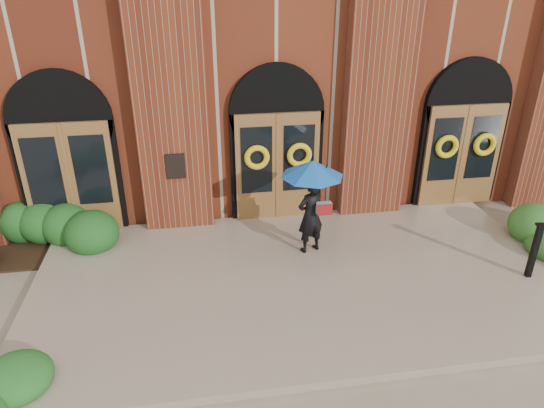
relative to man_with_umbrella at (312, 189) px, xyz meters
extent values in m
plane|color=gray|center=(-0.40, -1.06, -1.54)|extent=(90.00, 90.00, 0.00)
cube|color=gray|center=(-0.40, -0.91, -1.47)|extent=(10.00, 5.30, 0.15)
cube|color=maroon|center=(-0.40, 7.84, 1.96)|extent=(16.00, 12.00, 7.00)
cube|color=black|center=(-2.65, 1.41, 0.11)|extent=(0.40, 0.05, 0.55)
cube|color=maroon|center=(-2.65, 1.66, 1.96)|extent=(1.50, 0.45, 7.00)
cube|color=maroon|center=(1.85, 1.66, 1.96)|extent=(1.50, 0.45, 7.00)
cube|color=olive|center=(-4.90, 1.65, -0.14)|extent=(1.90, 0.10, 2.50)
cylinder|color=black|center=(-4.90, 1.79, 1.11)|extent=(2.10, 0.22, 2.10)
cube|color=olive|center=(-0.40, 1.65, -0.14)|extent=(1.90, 0.10, 2.50)
cylinder|color=black|center=(-0.40, 1.79, 1.11)|extent=(2.10, 0.22, 2.10)
cube|color=olive|center=(4.10, 1.65, -0.14)|extent=(1.90, 0.10, 2.50)
cylinder|color=black|center=(4.10, 1.79, 1.11)|extent=(2.10, 0.22, 2.10)
torus|color=yellow|center=(-0.88, 1.53, 0.16)|extent=(0.57, 0.13, 0.57)
torus|color=yellow|center=(0.08, 1.53, 0.16)|extent=(0.57, 0.13, 0.57)
torus|color=yellow|center=(3.62, 1.53, 0.16)|extent=(0.57, 0.13, 0.57)
torus|color=yellow|center=(4.58, 1.53, 0.16)|extent=(0.57, 0.13, 0.57)
imported|color=black|center=(0.00, 0.00, -0.59)|extent=(0.68, 0.56, 1.61)
cone|color=#1659AD|center=(0.00, 0.00, 0.44)|extent=(1.59, 1.59, 0.32)
cylinder|color=black|center=(0.05, -0.05, 0.01)|extent=(0.02, 0.02, 0.54)
cube|color=#B0B2B5|center=(0.23, -0.13, -0.37)|extent=(0.33, 0.24, 0.24)
cube|color=maroon|center=(0.23, -0.21, -0.37)|extent=(0.29, 0.12, 0.24)
cube|color=black|center=(3.90, -1.62, -0.85)|extent=(0.11, 0.11, 1.08)
cube|color=black|center=(3.90, -1.62, -0.29)|extent=(0.17, 0.17, 0.04)
ellipsoid|color=#1B4B19|center=(-5.60, 1.14, -1.11)|extent=(3.38, 1.35, 0.87)
ellipsoid|color=#2D6022|center=(4.80, -0.56, -1.12)|extent=(3.32, 1.33, 0.85)
camera|label=1|loc=(-2.18, -8.47, 3.88)|focal=32.00mm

